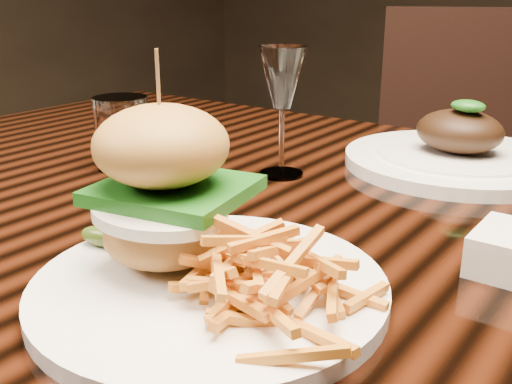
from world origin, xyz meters
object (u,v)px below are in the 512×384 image
Objects in this scene: burger_plate at (201,237)px; chair_far at (467,179)px; far_dish at (457,154)px; dining_table at (330,264)px; wine_glass at (282,82)px.

chair_far is (-0.11, 1.14, -0.26)m from burger_plate.
far_dish is 0.33× the size of chair_far.
dining_table is 0.24m from wine_glass.
chair_far is at bearing 96.30° from dining_table.
burger_plate is at bearing -86.48° from dining_table.
burger_plate and chair_far have the same top height.
wine_glass is at bearing 114.09° from burger_plate.
chair_far is at bearing 97.15° from burger_plate.
far_dish is at bearing 85.92° from burger_plate.
wine_glass is 0.18× the size of chair_far.
chair_far reaches higher than wine_glass.
far_dish is at bearing 75.46° from dining_table.
far_dish reaches higher than dining_table.
wine_glass is at bearing -134.85° from far_dish.
chair_far is at bearing 88.60° from wine_glass.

